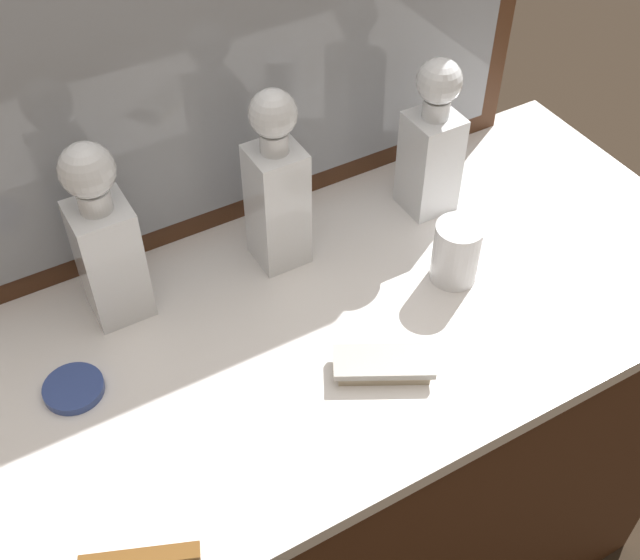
# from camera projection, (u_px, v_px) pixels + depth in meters

# --- Properties ---
(dresser) EXTENTS (1.26, 0.56, 0.82)m
(dresser) POSITION_uv_depth(u_px,v_px,m) (320.00, 473.00, 1.44)
(dresser) COLOR #472816
(dresser) RESTS_ON ground_plane
(dresser_mirror) EXTENTS (1.02, 0.03, 0.57)m
(dresser_mirror) POSITION_uv_depth(u_px,v_px,m) (224.00, 55.00, 1.11)
(dresser_mirror) COLOR #472816
(dresser_mirror) RESTS_ON dresser
(crystal_decanter_far_right) EXTENTS (0.08, 0.08, 0.28)m
(crystal_decanter_far_right) POSITION_uv_depth(u_px,v_px,m) (107.00, 249.00, 1.09)
(crystal_decanter_far_right) COLOR white
(crystal_decanter_far_right) RESTS_ON dresser
(crystal_decanter_rear) EXTENTS (0.08, 0.08, 0.26)m
(crystal_decanter_rear) POSITION_uv_depth(u_px,v_px,m) (431.00, 151.00, 1.25)
(crystal_decanter_rear) COLOR white
(crystal_decanter_rear) RESTS_ON dresser
(crystal_decanter_right) EXTENTS (0.07, 0.07, 0.29)m
(crystal_decanter_right) POSITION_uv_depth(u_px,v_px,m) (277.00, 196.00, 1.16)
(crystal_decanter_right) COLOR white
(crystal_decanter_right) RESTS_ON dresser
(crystal_tumbler_rear) EXTENTS (0.07, 0.07, 0.10)m
(crystal_tumbler_rear) POSITION_uv_depth(u_px,v_px,m) (456.00, 254.00, 1.18)
(crystal_tumbler_rear) COLOR white
(crystal_tumbler_rear) RESTS_ON dresser
(silver_brush_center) EXTENTS (0.14, 0.11, 0.02)m
(silver_brush_center) POSITION_uv_depth(u_px,v_px,m) (383.00, 365.00, 1.08)
(silver_brush_center) COLOR #B7A88C
(silver_brush_center) RESTS_ON dresser
(porcelain_dish) EXTENTS (0.08, 0.08, 0.01)m
(porcelain_dish) POSITION_uv_depth(u_px,v_px,m) (74.00, 389.00, 1.06)
(porcelain_dish) COLOR #33478C
(porcelain_dish) RESTS_ON dresser
(tortoiseshell_comb) EXTENTS (0.13, 0.07, 0.01)m
(tortoiseshell_comb) POSITION_uv_depth(u_px,v_px,m) (139.00, 557.00, 0.90)
(tortoiseshell_comb) COLOR brown
(tortoiseshell_comb) RESTS_ON dresser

